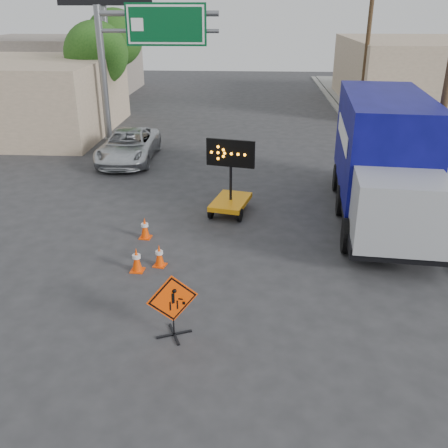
# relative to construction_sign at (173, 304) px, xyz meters

# --- Properties ---
(ground) EXTENTS (100.00, 100.00, 0.00)m
(ground) POSITION_rel_construction_sign_xyz_m (0.31, -0.94, -0.81)
(ground) COLOR #2D2D30
(ground) RESTS_ON ground
(curb_right) EXTENTS (0.40, 60.00, 0.12)m
(curb_right) POSITION_rel_construction_sign_xyz_m (7.51, 14.06, -0.75)
(curb_right) COLOR gray
(curb_right) RESTS_ON ground
(sidewalk_right) EXTENTS (4.00, 60.00, 0.15)m
(sidewalk_right) POSITION_rel_construction_sign_xyz_m (9.81, 14.06, -0.73)
(sidewalk_right) COLOR gray
(sidewalk_right) RESTS_ON ground
(storefront_left_far) EXTENTS (12.00, 10.00, 4.40)m
(storefront_left_far) POSITION_rel_construction_sign_xyz_m (-14.69, 33.06, 1.39)
(storefront_left_far) COLOR gray
(storefront_left_far) RESTS_ON ground
(building_right_far) EXTENTS (10.00, 14.00, 4.60)m
(building_right_far) POSITION_rel_construction_sign_xyz_m (13.31, 29.06, 1.49)
(building_right_far) COLOR #C8AD91
(building_right_far) RESTS_ON ground
(highway_gantry) EXTENTS (6.18, 0.38, 6.90)m
(highway_gantry) POSITION_rel_construction_sign_xyz_m (-4.13, 17.01, 4.26)
(highway_gantry) COLOR slate
(highway_gantry) RESTS_ON ground
(utility_pole_far) EXTENTS (1.80, 0.26, 9.00)m
(utility_pole_far) POSITION_rel_construction_sign_xyz_m (8.31, 23.06, 3.88)
(utility_pole_far) COLOR #4F3922
(utility_pole_far) RESTS_ON ground
(tree_left_near) EXTENTS (3.71, 3.71, 6.03)m
(tree_left_near) POSITION_rel_construction_sign_xyz_m (-7.69, 21.06, 3.36)
(tree_left_near) COLOR #4F3922
(tree_left_near) RESTS_ON ground
(tree_left_far) EXTENTS (4.10, 4.10, 6.66)m
(tree_left_far) POSITION_rel_construction_sign_xyz_m (-8.69, 29.06, 3.79)
(tree_left_far) COLOR #4F3922
(tree_left_far) RESTS_ON ground
(construction_sign) EXTENTS (1.07, 0.77, 1.52)m
(construction_sign) POSITION_rel_construction_sign_xyz_m (0.00, 0.00, 0.00)
(construction_sign) COLOR black
(construction_sign) RESTS_ON ground
(arrow_board) EXTENTS (1.66, 2.07, 2.66)m
(arrow_board) POSITION_rel_construction_sign_xyz_m (0.90, 7.24, -0.20)
(arrow_board) COLOR orange
(arrow_board) RESTS_ON ground
(pickup_truck) EXTENTS (2.49, 5.21, 1.43)m
(pickup_truck) POSITION_rel_construction_sign_xyz_m (-4.21, 13.45, -0.09)
(pickup_truck) COLOR silver
(pickup_truck) RESTS_ON ground
(box_truck) EXTENTS (3.33, 8.77, 4.07)m
(box_truck) POSITION_rel_construction_sign_xyz_m (5.96, 7.21, 1.04)
(box_truck) COLOR black
(box_truck) RESTS_ON ground
(cone_a) EXTENTS (0.38, 0.38, 0.71)m
(cone_a) POSITION_rel_construction_sign_xyz_m (-1.47, 2.86, -0.45)
(cone_a) COLOR #FF4505
(cone_a) RESTS_ON ground
(cone_b) EXTENTS (0.40, 0.40, 0.66)m
(cone_b) POSITION_rel_construction_sign_xyz_m (-0.90, 3.19, -0.48)
(cone_b) COLOR #FF4505
(cone_b) RESTS_ON ground
(cone_c) EXTENTS (0.39, 0.39, 0.70)m
(cone_c) POSITION_rel_construction_sign_xyz_m (-1.69, 5.00, -0.46)
(cone_c) COLOR #FF4505
(cone_c) RESTS_ON ground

